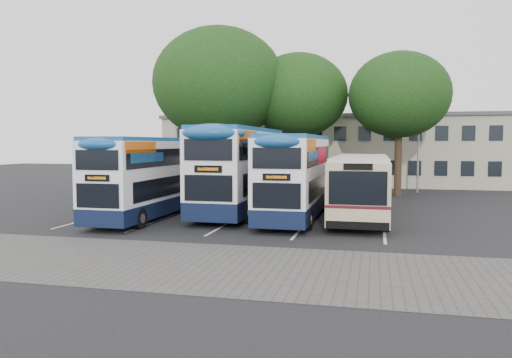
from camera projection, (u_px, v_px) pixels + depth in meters
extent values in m
plane|color=black|center=(300.00, 238.00, 19.55)|extent=(120.00, 120.00, 0.00)
cube|color=#595654|center=(210.00, 265.00, 15.16)|extent=(40.00, 6.00, 0.01)
cube|color=silver|center=(115.00, 212.00, 26.88)|extent=(0.12, 11.00, 0.01)
cube|color=silver|center=(176.00, 214.00, 26.07)|extent=(0.12, 11.00, 0.01)
cube|color=silver|center=(241.00, 216.00, 25.27)|extent=(0.12, 11.00, 0.01)
cube|color=silver|center=(309.00, 219.00, 24.46)|extent=(0.12, 11.00, 0.01)
cube|color=silver|center=(383.00, 221.00, 23.66)|extent=(0.12, 11.00, 0.01)
cube|color=#AC9E8A|center=(343.00, 151.00, 45.54)|extent=(32.00, 8.00, 6.00)
cube|color=#4C4C4F|center=(343.00, 117.00, 45.32)|extent=(32.40, 8.40, 0.30)
cube|color=black|center=(340.00, 167.00, 41.73)|extent=(30.00, 0.06, 1.20)
cube|color=black|center=(340.00, 134.00, 41.53)|extent=(30.00, 0.06, 1.20)
cylinder|color=gray|center=(419.00, 133.00, 37.25)|extent=(0.14, 0.14, 9.00)
cube|color=gray|center=(420.00, 72.00, 36.93)|extent=(0.12, 0.80, 0.12)
cube|color=gray|center=(421.00, 72.00, 36.54)|extent=(0.25, 0.50, 0.12)
cylinder|color=black|center=(219.00, 153.00, 37.35)|extent=(0.50, 0.50, 5.98)
ellipsoid|color=black|center=(219.00, 84.00, 36.97)|extent=(9.79, 9.79, 8.32)
cylinder|color=black|center=(298.00, 157.00, 37.76)|extent=(0.50, 0.50, 5.37)
ellipsoid|color=black|center=(298.00, 95.00, 37.43)|extent=(7.41, 7.41, 6.29)
cylinder|color=black|center=(398.00, 159.00, 34.81)|extent=(0.50, 0.50, 5.19)
ellipsoid|color=black|center=(399.00, 95.00, 34.48)|extent=(6.99, 6.99, 5.94)
cube|color=#0E1834|center=(150.00, 205.00, 24.92)|extent=(2.27, 9.53, 0.73)
cube|color=white|center=(149.00, 170.00, 24.79)|extent=(2.27, 9.53, 2.81)
cube|color=#185090|center=(149.00, 140.00, 24.68)|extent=(2.22, 9.34, 0.27)
cube|color=black|center=(152.00, 185.00, 25.11)|extent=(2.31, 8.44, 0.91)
cube|color=black|center=(149.00, 157.00, 24.74)|extent=(2.31, 8.98, 0.82)
cube|color=orange|center=(141.00, 147.00, 21.41)|extent=(0.02, 2.90, 0.50)
cube|color=black|center=(97.00, 178.00, 20.14)|extent=(1.09, 0.06, 0.27)
cylinder|color=black|center=(154.00, 202.00, 27.85)|extent=(0.27, 0.91, 0.91)
cylinder|color=black|center=(189.00, 203.00, 27.38)|extent=(0.27, 0.91, 0.91)
cylinder|color=black|center=(97.00, 217.00, 22.13)|extent=(0.27, 0.91, 0.91)
cylinder|color=black|center=(140.00, 218.00, 21.66)|extent=(0.27, 0.91, 0.91)
cube|color=#0E1834|center=(241.00, 199.00, 26.66)|extent=(2.57, 10.78, 0.82)
cube|color=white|center=(241.00, 162.00, 26.51)|extent=(2.57, 10.78, 3.18)
cube|color=#185090|center=(241.00, 131.00, 26.39)|extent=(2.51, 10.56, 0.31)
cube|color=black|center=(243.00, 178.00, 26.87)|extent=(2.61, 9.54, 1.03)
cube|color=black|center=(241.00, 148.00, 26.46)|extent=(2.61, 10.16, 0.92)
cube|color=orange|center=(248.00, 137.00, 22.69)|extent=(0.02, 3.28, 0.56)
cube|color=black|center=(208.00, 169.00, 21.26)|extent=(1.23, 0.06, 0.31)
cylinder|color=black|center=(236.00, 196.00, 29.98)|extent=(0.31, 1.03, 1.03)
cylinder|color=black|center=(274.00, 197.00, 29.44)|extent=(0.31, 1.03, 1.03)
cylinder|color=black|center=(198.00, 211.00, 23.50)|extent=(0.31, 1.03, 1.03)
cylinder|color=black|center=(245.00, 213.00, 22.97)|extent=(0.31, 1.03, 1.03)
cube|color=#0E1834|center=(295.00, 205.00, 24.64)|extent=(2.33, 9.80, 0.75)
cube|color=white|center=(296.00, 169.00, 24.51)|extent=(2.33, 9.80, 2.89)
cube|color=#185090|center=(296.00, 138.00, 24.40)|extent=(2.29, 9.60, 0.28)
cube|color=black|center=(296.00, 184.00, 24.83)|extent=(2.37, 8.68, 0.93)
cube|color=black|center=(296.00, 155.00, 24.46)|extent=(2.37, 9.24, 0.84)
cube|color=orange|center=(312.00, 145.00, 21.03)|extent=(0.02, 2.99, 0.51)
cube|color=black|center=(276.00, 177.00, 19.73)|extent=(1.12, 0.06, 0.28)
cylinder|color=black|center=(284.00, 202.00, 27.65)|extent=(0.28, 0.93, 0.93)
cylinder|color=black|center=(323.00, 203.00, 27.17)|extent=(0.28, 0.93, 0.93)
cylinder|color=black|center=(260.00, 218.00, 21.77)|extent=(0.28, 0.93, 0.93)
cylinder|color=black|center=(308.00, 219.00, 21.28)|extent=(0.28, 0.93, 0.93)
cube|color=red|center=(322.00, 155.00, 25.32)|extent=(0.02, 3.73, 0.79)
cube|color=#CCB588|center=(361.00, 186.00, 24.64)|extent=(2.57, 10.28, 2.62)
cube|color=beige|center=(361.00, 158.00, 24.54)|extent=(2.47, 9.87, 0.21)
cube|color=black|center=(361.00, 176.00, 25.11)|extent=(2.61, 8.23, 0.93)
cube|color=#51101A|center=(361.00, 194.00, 24.67)|extent=(2.60, 10.30, 0.12)
cube|color=black|center=(358.00, 188.00, 19.61)|extent=(2.26, 0.06, 1.34)
cylinder|color=black|center=(331.00, 217.00, 21.60)|extent=(0.31, 1.03, 1.03)
cylinder|color=black|center=(386.00, 219.00, 21.06)|extent=(0.31, 1.03, 1.03)
cylinder|color=black|center=(341.00, 200.00, 27.98)|extent=(0.31, 1.03, 1.03)
cylinder|color=black|center=(384.00, 201.00, 27.45)|extent=(0.31, 1.03, 1.03)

